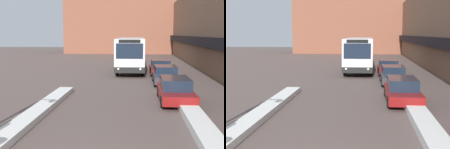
# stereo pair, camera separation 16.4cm
# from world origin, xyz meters

# --- Properties ---
(building_backdrop_far) EXTENTS (26.00, 8.00, 18.89)m
(building_backdrop_far) POSITION_xyz_m (0.00, 55.08, 9.45)
(building_backdrop_far) COLOR brown
(building_backdrop_far) RESTS_ON ground_plane
(snow_bank_left) EXTENTS (0.90, 16.92, 0.29)m
(snow_bank_left) POSITION_xyz_m (-3.60, 4.32, 0.15)
(snow_bank_left) COLOR silver
(snow_bank_left) RESTS_ON ground_plane
(snow_bank_right) EXTENTS (0.90, 10.39, 0.36)m
(snow_bank_right) POSITION_xyz_m (3.60, 5.24, 0.18)
(snow_bank_right) COLOR silver
(snow_bank_right) RESTS_ON ground_plane
(city_bus) EXTENTS (2.64, 11.22, 3.35)m
(city_bus) POSITION_xyz_m (0.39, 24.47, 1.83)
(city_bus) COLOR silver
(city_bus) RESTS_ON ground_plane
(parked_car_front) EXTENTS (1.81, 4.83, 1.36)m
(parked_car_front) POSITION_xyz_m (3.20, 10.23, 0.69)
(parked_car_front) COLOR maroon
(parked_car_front) RESTS_ON ground_plane
(parked_car_middle) EXTENTS (1.87, 4.36, 1.37)m
(parked_car_middle) POSITION_xyz_m (3.20, 16.53, 0.70)
(parked_car_middle) COLOR #38383D
(parked_car_middle) RESTS_ON ground_plane
(parked_car_back) EXTENTS (1.92, 4.27, 1.39)m
(parked_car_back) POSITION_xyz_m (3.20, 21.94, 0.71)
(parked_car_back) COLOR maroon
(parked_car_back) RESTS_ON ground_plane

